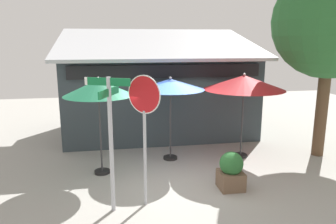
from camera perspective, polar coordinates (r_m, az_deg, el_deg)
The scene contains 8 objects.
ground_plane at distance 9.08m, azimuth 0.76°, elevation -11.88°, with size 28.00×28.00×0.10m, color #9E9B93.
cafe_building at distance 13.16m, azimuth -1.76°, elevation 3.42°, with size 7.68×4.76×4.23m.
street_sign_post at distance 6.90m, azimuth -10.21°, elevation -3.21°, with size 0.93×0.87×2.98m.
stop_sign at distance 7.00m, azimuth -4.22°, elevation -0.53°, with size 0.64×0.57×2.99m.
patio_umbrella_forest_green_left at distance 8.90m, azimuth -12.25°, elevation 4.07°, with size 1.91×1.91×2.75m.
patio_umbrella_royal_blue_center at distance 9.82m, azimuth 0.43°, elevation 4.79°, with size 2.10×2.10×2.64m.
patio_umbrella_crimson_right at distance 10.31m, azimuth 13.34°, elevation 5.05°, with size 2.53×2.53×2.73m.
sidewalk_planter at distance 8.42m, azimuth 11.13°, elevation -10.19°, with size 0.61×0.61×0.98m.
Camera 1 is at (-1.55, -8.12, 3.69)m, focal length 34.35 mm.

